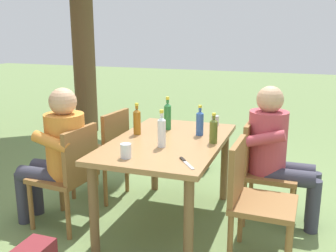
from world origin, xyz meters
TOP-DOWN VIEW (x-y plane):
  - ground_plane at (0.00, 0.00)m, footprint 24.00×24.00m
  - dining_table at (0.00, 0.00)m, footprint 1.41×0.88m
  - chair_near_right at (0.32, -0.74)m, footprint 0.45×0.45m
  - chair_far_left at (-0.32, 0.74)m, footprint 0.48×0.48m
  - chair_near_left at (-0.31, -0.74)m, footprint 0.45×0.45m
  - chair_far_right at (0.31, 0.74)m, footprint 0.49×0.49m
  - person_in_white_shirt at (0.32, -0.85)m, footprint 0.47×0.61m
  - person_in_plaid_shirt at (-0.32, 0.85)m, footprint 0.47×0.61m
  - bottle_olive at (0.04, -0.37)m, footprint 0.06×0.06m
  - bottle_clear at (-0.19, -0.01)m, footprint 0.06×0.06m
  - bottle_green at (0.33, 0.12)m, footprint 0.06×0.06m
  - bottle_blue at (0.24, -0.21)m, footprint 0.06×0.06m
  - bottle_amber at (0.09, 0.31)m, footprint 0.06×0.06m
  - cup_glass at (-0.52, 0.14)m, footprint 0.08×0.08m
  - cup_steel at (0.62, -0.26)m, footprint 0.07×0.07m
  - table_knife at (-0.49, -0.29)m, footprint 0.21×0.16m
  - backpack_by_far_side at (1.34, 0.08)m, footprint 0.32×0.21m

SIDE VIEW (x-z plane):
  - ground_plane at x=0.00m, z-range 0.00..0.00m
  - backpack_by_far_side at x=1.34m, z-range -0.01..0.46m
  - chair_near_right at x=0.32m, z-range 0.05..0.92m
  - chair_far_left at x=-0.32m, z-range 0.05..0.92m
  - chair_near_left at x=-0.31m, z-range 0.05..0.92m
  - chair_far_right at x=0.31m, z-range 0.05..0.92m
  - dining_table at x=0.00m, z-range 0.27..1.01m
  - person_in_white_shirt at x=0.32m, z-range 0.07..1.25m
  - person_in_plaid_shirt at x=-0.32m, z-range 0.07..1.25m
  - table_knife at x=-0.49m, z-range 0.74..0.75m
  - cup_steel at x=0.62m, z-range 0.74..0.83m
  - cup_glass at x=-0.52m, z-range 0.74..0.84m
  - bottle_olive at x=0.04m, z-range 0.72..0.97m
  - bottle_blue at x=0.24m, z-range 0.72..0.98m
  - bottle_amber at x=0.09m, z-range 0.72..0.99m
  - bottle_clear at x=-0.19m, z-range 0.72..1.01m
  - bottle_green at x=0.33m, z-range 0.72..1.02m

